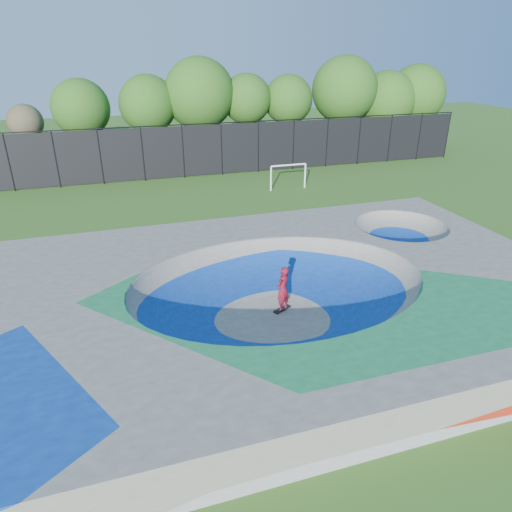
{
  "coord_description": "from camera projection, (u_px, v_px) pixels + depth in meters",
  "views": [
    {
      "loc": [
        -5.27,
        -13.8,
        9.13
      ],
      "look_at": [
        0.08,
        3.0,
        1.1
      ],
      "focal_mm": 32.0,
      "sensor_mm": 36.0,
      "label": 1
    }
  ],
  "objects": [
    {
      "name": "ground",
      "position": [
        278.0,
        314.0,
        17.21
      ],
      "size": [
        120.0,
        120.0,
        0.0
      ],
      "primitive_type": "plane",
      "color": "#315A19",
      "rests_on": "ground"
    },
    {
      "name": "skate_deck",
      "position": [
        279.0,
        297.0,
        16.9
      ],
      "size": [
        22.0,
        14.0,
        1.5
      ],
      "primitive_type": "cube",
      "color": "gray",
      "rests_on": "ground"
    },
    {
      "name": "skater",
      "position": [
        283.0,
        289.0,
        17.12
      ],
      "size": [
        0.79,
        0.74,
        1.82
      ],
      "primitive_type": "imported",
      "rotation": [
        0.0,
        0.0,
        3.77
      ],
      "color": "red",
      "rests_on": "ground"
    },
    {
      "name": "skateboard",
      "position": [
        282.0,
        309.0,
        17.48
      ],
      "size": [
        0.8,
        0.54,
        0.05
      ],
      "primitive_type": "cube",
      "rotation": [
        0.0,
        0.0,
        0.45
      ],
      "color": "black",
      "rests_on": "ground"
    },
    {
      "name": "soccer_goal",
      "position": [
        288.0,
        172.0,
        32.05
      ],
      "size": [
        2.7,
        0.12,
        1.78
      ],
      "color": "white",
      "rests_on": "ground"
    },
    {
      "name": "fence",
      "position": [
        183.0,
        151.0,
        34.55
      ],
      "size": [
        48.09,
        0.09,
        4.04
      ],
      "color": "black",
      "rests_on": "ground"
    },
    {
      "name": "treeline",
      "position": [
        190.0,
        100.0,
        37.79
      ],
      "size": [
        52.2,
        7.12,
        8.72
      ],
      "color": "#453722",
      "rests_on": "ground"
    }
  ]
}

